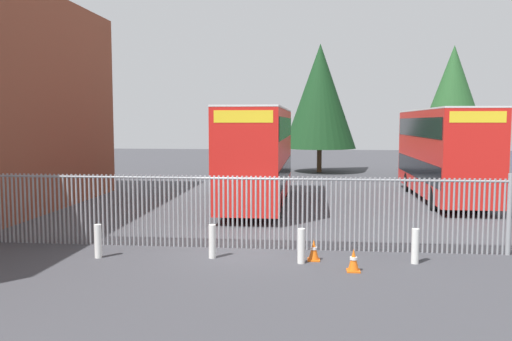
{
  "coord_description": "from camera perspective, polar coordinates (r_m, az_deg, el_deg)",
  "views": [
    {
      "loc": [
        2.09,
        -15.78,
        3.81
      ],
      "look_at": [
        0.0,
        4.0,
        2.0
      ],
      "focal_mm": 37.6,
      "sensor_mm": 36.0,
      "label": 1
    }
  ],
  "objects": [
    {
      "name": "palisade_fence",
      "position": [
        16.17,
        -2.25,
        -4.17
      ],
      "size": [
        15.96,
        0.14,
        2.35
      ],
      "color": "gray",
      "rests_on": "ground"
    },
    {
      "name": "traffic_cone_by_gate",
      "position": [
        14.07,
        10.33,
        -9.39
      ],
      "size": [
        0.34,
        0.34,
        0.59
      ],
      "color": "orange",
      "rests_on": "ground"
    },
    {
      "name": "ground_plane",
      "position": [
        24.18,
        1.0,
        -3.87
      ],
      "size": [
        100.0,
        100.0,
        0.0
      ],
      "primitive_type": "plane",
      "color": "#3D3D42"
    },
    {
      "name": "tree_tall_back",
      "position": [
        40.73,
        6.82,
        7.84
      ],
      "size": [
        5.44,
        5.44,
        9.6
      ],
      "color": "#4C3823",
      "rests_on": "ground"
    },
    {
      "name": "bollard_near_right",
      "position": [
        14.63,
        4.83,
        -8.0
      ],
      "size": [
        0.2,
        0.2,
        0.95
      ],
      "primitive_type": "cylinder",
      "color": "silver",
      "rests_on": "ground"
    },
    {
      "name": "bollard_center_front",
      "position": [
        15.17,
        -4.67,
        -7.52
      ],
      "size": [
        0.2,
        0.2,
        0.95
      ],
      "primitive_type": "cylinder",
      "color": "silver",
      "rests_on": "ground"
    },
    {
      "name": "bollard_far_right",
      "position": [
        15.17,
        16.58,
        -7.72
      ],
      "size": [
        0.2,
        0.2,
        0.95
      ],
      "primitive_type": "cylinder",
      "color": "silver",
      "rests_on": "ground"
    },
    {
      "name": "double_decker_bus_behind_fence_left",
      "position": [
        27.67,
        19.26,
        2.04
      ],
      "size": [
        2.54,
        10.81,
        4.42
      ],
      "color": "red",
      "rests_on": "ground"
    },
    {
      "name": "traffic_cone_mid_forecourt",
      "position": [
        14.99,
        6.16,
        -8.42
      ],
      "size": [
        0.34,
        0.34,
        0.59
      ],
      "color": "orange",
      "rests_on": "ground"
    },
    {
      "name": "tree_short_side",
      "position": [
        39.17,
        20.25,
        7.96
      ],
      "size": [
        4.28,
        4.28,
        8.98
      ],
      "color": "#4C3823",
      "rests_on": "ground"
    },
    {
      "name": "bollard_near_left",
      "position": [
        15.78,
        -16.45,
        -7.22
      ],
      "size": [
        0.2,
        0.2,
        0.95
      ],
      "primitive_type": "cylinder",
      "color": "silver",
      "rests_on": "ground"
    },
    {
      "name": "double_decker_bus_near_gate",
      "position": [
        24.47,
        0.27,
        1.95
      ],
      "size": [
        2.54,
        10.81,
        4.42
      ],
      "color": "red",
      "rests_on": "ground"
    }
  ]
}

